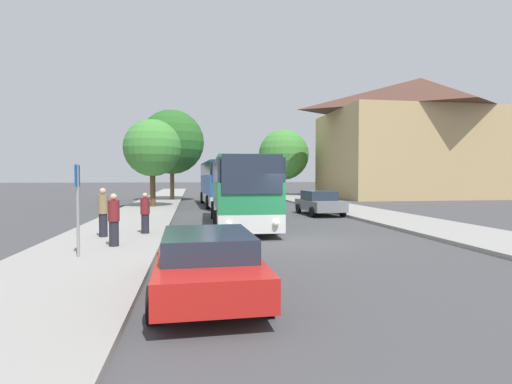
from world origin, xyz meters
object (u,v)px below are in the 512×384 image
parked_car_right_near (319,202)px  pedestrian_waiting_near (145,213)px  bus_middle (220,182)px  tree_left_far (172,142)px  bus_front (240,190)px  bus_stop_sign (78,199)px  parked_car_left_curb (207,261)px  tree_right_near (284,155)px  tree_left_near (152,148)px  pedestrian_waiting_far (103,212)px  pedestrian_walking_back (114,220)px

parked_car_right_near → pedestrian_waiting_near: 12.33m
bus_middle → tree_left_far: 8.99m
bus_front → bus_stop_sign: bus_front is taller
parked_car_left_curb → tree_right_near: bearing=73.5°
tree_left_near → tree_right_near: 23.51m
bus_front → parked_car_left_curb: (-2.06, -11.42, -1.03)m
bus_stop_sign → pedestrian_waiting_far: (-0.13, 3.77, -0.70)m
pedestrian_waiting_near → tree_right_near: bearing=11.7°
tree_right_near → bus_stop_sign: bearing=-111.2°
bus_front → pedestrian_walking_back: 7.82m
pedestrian_waiting_near → tree_left_far: size_ratio=0.18×
bus_stop_sign → tree_right_near: tree_right_near is taller
bus_middle → tree_left_far: tree_left_far is taller
tree_left_far → pedestrian_waiting_far: bearing=-93.2°
pedestrian_waiting_far → pedestrian_walking_back: size_ratio=1.07×
tree_right_near → pedestrian_waiting_far: bearing=-113.5°
pedestrian_waiting_near → bus_front: bearing=-18.2°
bus_stop_sign → pedestrian_waiting_near: 4.71m
bus_middle → pedestrian_waiting_near: bus_middle is taller
parked_car_right_near → parked_car_left_curb: bearing=61.8°
pedestrian_walking_back → bus_front: bearing=-102.0°
parked_car_right_near → tree_left_near: bearing=-35.2°
bus_front → tree_left_far: bearing=103.8°
parked_car_right_near → tree_left_far: 19.28m
parked_car_left_curb → parked_car_right_near: 17.50m
bus_middle → parked_car_left_curb: 24.80m
bus_front → tree_left_far: tree_left_far is taller
bus_stop_sign → tree_left_far: size_ratio=0.30×
parked_car_left_curb → tree_left_far: size_ratio=0.54×
bus_stop_sign → pedestrian_waiting_far: bearing=91.9°
pedestrian_waiting_near → pedestrian_waiting_far: size_ratio=0.88×
parked_car_right_near → tree_right_near: (3.63, 25.45, 4.35)m
bus_front → bus_middle: bearing=92.3°
bus_middle → pedestrian_waiting_near: size_ratio=7.01×
pedestrian_walking_back → tree_left_near: (-0.40, 17.32, 3.50)m
pedestrian_waiting_near → parked_car_left_curb: bearing=-131.8°
pedestrian_waiting_near → pedestrian_walking_back: 2.90m
tree_left_far → pedestrian_walking_back: bearing=-91.3°
parked_car_right_near → bus_stop_sign: bus_stop_sign is taller
bus_front → parked_car_right_near: bearing=40.5°
bus_stop_sign → tree_left_near: size_ratio=0.40×
bus_stop_sign → tree_right_near: 40.44m
parked_car_right_near → tree_right_near: tree_right_near is taller
parked_car_left_curb → bus_middle: bearing=84.1°
parked_car_right_near → pedestrian_walking_back: 14.71m
parked_car_left_curb → tree_left_far: tree_left_far is taller
bus_stop_sign → pedestrian_walking_back: bearing=68.3°
parked_car_left_curb → bus_stop_sign: bus_stop_sign is taller
pedestrian_waiting_far → tree_left_far: tree_left_far is taller
parked_car_left_curb → pedestrian_waiting_near: pedestrian_waiting_near is taller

